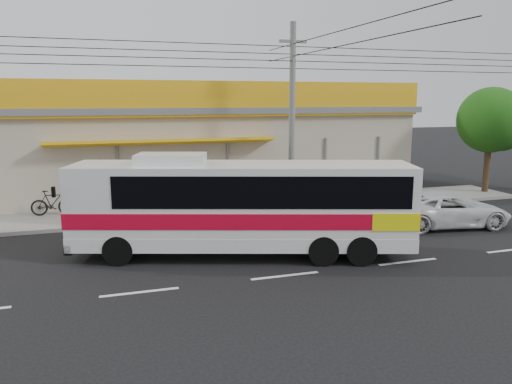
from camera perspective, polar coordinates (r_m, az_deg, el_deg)
ground at (r=16.45m, az=0.20°, el=-6.71°), size 120.00×120.00×0.00m
sidewalk at (r=22.02m, az=-4.63°, el=-2.07°), size 30.00×3.20×0.15m
lane_markings at (r=14.22m, az=3.35°, el=-9.55°), size 50.00×0.12×0.01m
storefront_building at (r=27.04m, az=-7.41°, el=5.00°), size 22.60×9.20×5.70m
coach_bus at (r=15.55m, az=-1.00°, el=-1.13°), size 10.67×5.36×3.23m
motorbike_dark at (r=22.21m, az=-22.22°, el=-1.15°), size 1.78×0.65×1.04m
white_car at (r=20.77m, az=21.12°, el=-1.91°), size 4.96×2.84×1.30m
utility_pole at (r=21.99m, az=4.22°, el=15.21°), size 34.00×14.00×8.09m
tree_far at (r=28.25m, az=25.45°, el=7.20°), size 3.32×3.32×5.50m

